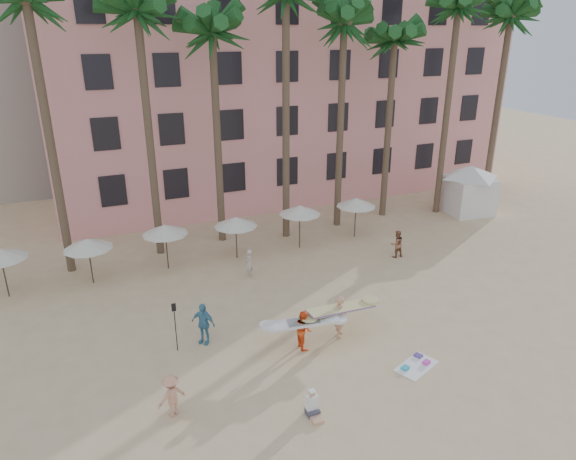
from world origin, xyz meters
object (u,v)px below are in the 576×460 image
at_px(carrier_yellow, 341,314).
at_px(pink_hotel, 276,89).
at_px(cabana, 469,185).
at_px(carrier_white, 303,328).

bearing_deg(carrier_yellow, pink_hotel, 74.52).
bearing_deg(cabana, pink_hotel, 128.58).
bearing_deg(carrier_yellow, cabana, 33.18).
distance_m(cabana, carrier_yellow, 19.58).
distance_m(cabana, carrier_white, 21.21).
distance_m(pink_hotel, cabana, 17.02).
bearing_deg(pink_hotel, carrier_yellow, -105.48).
xyz_separation_m(cabana, carrier_white, (-18.20, -10.84, -1.15)).
xyz_separation_m(pink_hotel, cabana, (9.95, -12.47, -5.93)).
bearing_deg(cabana, carrier_white, -149.22).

